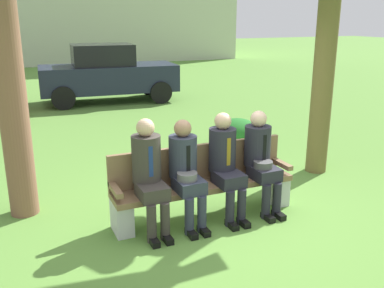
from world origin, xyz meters
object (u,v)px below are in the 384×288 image
at_px(seated_man_centerleft, 186,168).
at_px(seated_man_centerright, 225,160).
at_px(seated_man_rightmost, 261,156).
at_px(park_bench, 203,182).
at_px(shrub_near_bench, 237,132).
at_px(parked_car_far, 108,73).
at_px(seated_man_leftmost, 149,170).

xyz_separation_m(seated_man_centerleft, seated_man_centerright, (0.53, 0.01, 0.02)).
xyz_separation_m(seated_man_centerleft, seated_man_rightmost, (1.04, 0.00, 0.01)).
distance_m(park_bench, seated_man_centerright, 0.41).
relative_size(park_bench, seated_man_centerright, 1.77).
bearing_deg(seated_man_rightmost, shrub_near_bench, 66.49).
relative_size(seated_man_rightmost, shrub_near_bench, 1.51).
bearing_deg(seated_man_centerright, seated_man_centerleft, -178.99).
relative_size(seated_man_centerright, parked_car_far, 0.33).
xyz_separation_m(seated_man_centerleft, shrub_near_bench, (2.20, 2.67, -0.45)).
relative_size(park_bench, seated_man_leftmost, 1.75).
height_order(park_bench, seated_man_centerright, seated_man_centerright).
relative_size(seated_man_centerright, seated_man_rightmost, 1.01).
distance_m(seated_man_leftmost, seated_man_centerright, 0.99).
xyz_separation_m(seated_man_centerright, seated_man_rightmost, (0.51, -0.01, -0.01)).
relative_size(park_bench, seated_man_centerleft, 1.82).
height_order(park_bench, seated_man_leftmost, seated_man_leftmost).
distance_m(seated_man_leftmost, shrub_near_bench, 3.79).
distance_m(seated_man_centerright, parked_car_far, 8.17).
distance_m(seated_man_rightmost, parked_car_far, 8.17).
bearing_deg(parked_car_far, shrub_near_bench, -77.09).
distance_m(seated_man_centerleft, seated_man_centerright, 0.53).
bearing_deg(shrub_near_bench, seated_man_leftmost, -135.05).
bearing_deg(seated_man_leftmost, seated_man_rightmost, -0.36).
height_order(seated_man_leftmost, seated_man_centerleft, seated_man_leftmost).
relative_size(seated_man_leftmost, seated_man_rightmost, 1.03).
height_order(shrub_near_bench, parked_car_far, parked_car_far).
height_order(seated_man_leftmost, seated_man_rightmost, seated_man_leftmost).
xyz_separation_m(park_bench, seated_man_rightmost, (0.76, -0.14, 0.29)).
bearing_deg(seated_man_centerright, parked_car_far, 87.15).
distance_m(shrub_near_bench, parked_car_far, 5.67).
xyz_separation_m(park_bench, seated_man_centerleft, (-0.29, -0.14, 0.28)).
height_order(park_bench, seated_man_rightmost, seated_man_rightmost).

